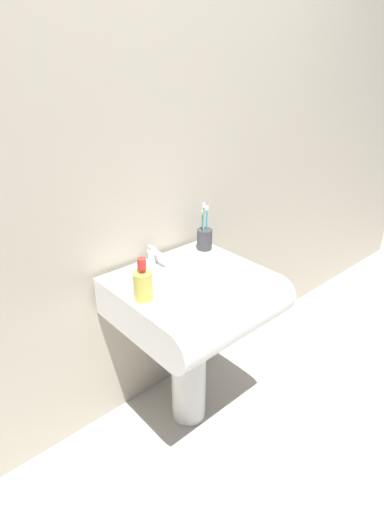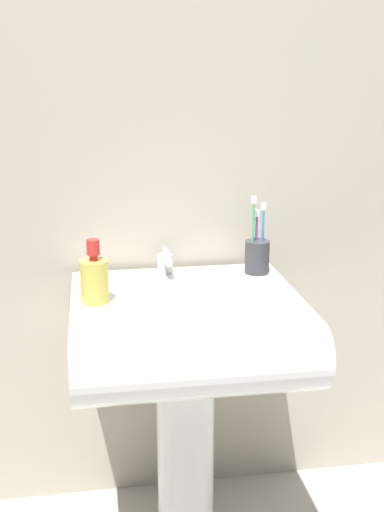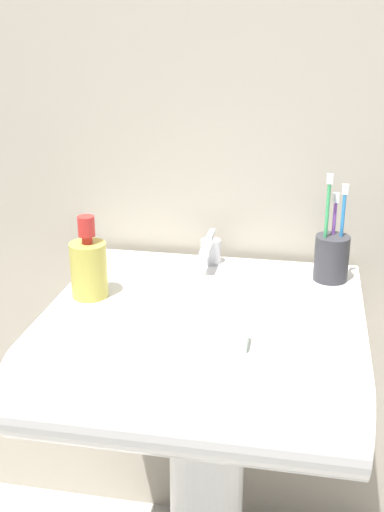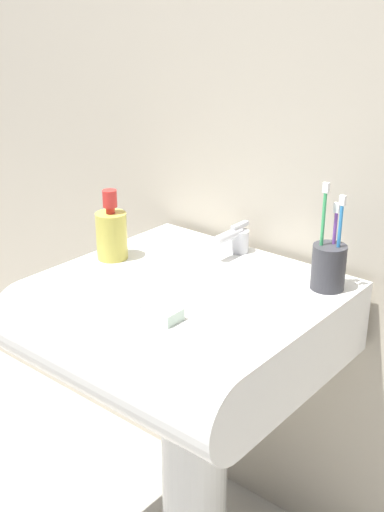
% 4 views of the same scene
% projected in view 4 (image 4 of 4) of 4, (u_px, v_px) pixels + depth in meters
% --- Properties ---
extents(wall_back, '(5.00, 0.05, 2.40)m').
position_uv_depth(wall_back, '(279.00, 46.00, 1.37)').
color(wall_back, '#B7AD99').
rests_on(wall_back, ground).
extents(sink_pedestal, '(0.16, 0.16, 0.58)m').
position_uv_depth(sink_pedestal, '(195.00, 455.00, 1.52)').
color(sink_pedestal, white).
rests_on(sink_pedestal, ground).
extents(sink_basin, '(0.58, 0.55, 0.16)m').
position_uv_depth(sink_basin, '(177.00, 326.00, 1.33)').
color(sink_basin, white).
rests_on(sink_basin, sink_pedestal).
extents(faucet, '(0.04, 0.12, 0.07)m').
position_uv_depth(faucet, '(236.00, 239.00, 1.48)').
color(faucet, silver).
rests_on(faucet, sink_basin).
extents(toothbrush_cup, '(0.07, 0.07, 0.22)m').
position_uv_depth(toothbrush_cup, '(329.00, 265.00, 1.30)').
color(toothbrush_cup, '#38383D').
rests_on(toothbrush_cup, sink_basin).
extents(soap_bottle, '(0.07, 0.07, 0.16)m').
position_uv_depth(soap_bottle, '(112.00, 233.00, 1.44)').
color(soap_bottle, gold).
rests_on(soap_bottle, sink_basin).
extents(bar_soap, '(0.07, 0.05, 0.02)m').
position_uv_depth(bar_soap, '(162.00, 313.00, 1.19)').
color(bar_soap, silver).
rests_on(bar_soap, sink_basin).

